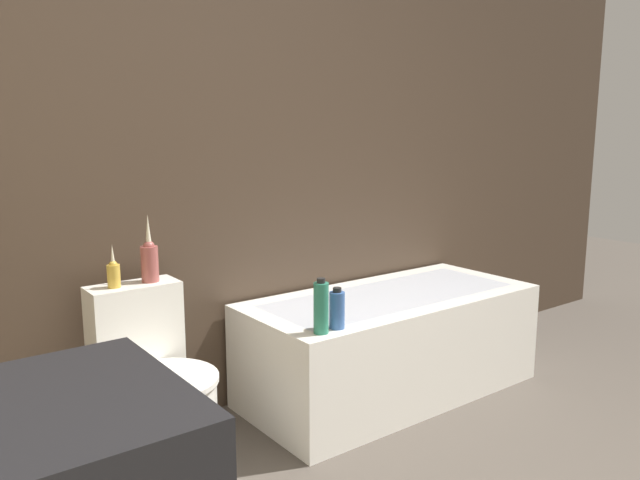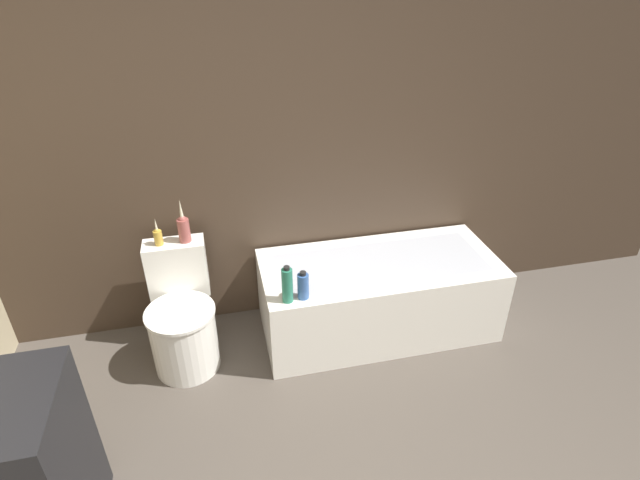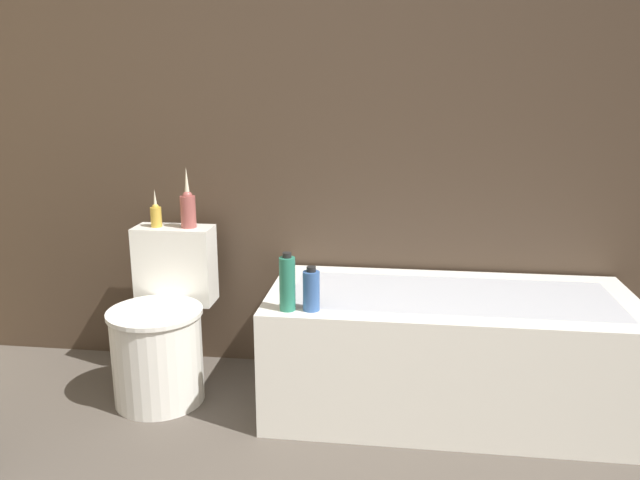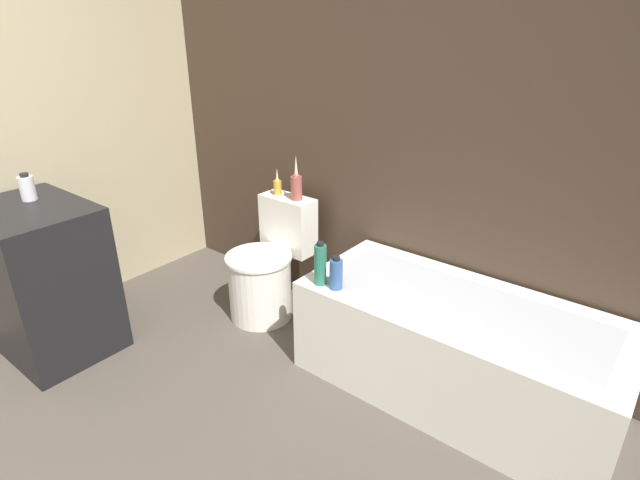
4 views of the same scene
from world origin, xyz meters
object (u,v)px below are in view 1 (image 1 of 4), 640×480
object	(u,v)px
bathtub	(390,343)
vase_silver	(150,259)
vase_gold	(114,273)
shampoo_bottle_short	(337,310)
toilet	(158,403)
shampoo_bottle_tall	(321,307)

from	to	relation	value
bathtub	vase_silver	bearing A→B (deg)	171.15
vase_gold	shampoo_bottle_short	distance (m)	0.93
bathtub	vase_gold	bearing A→B (deg)	172.46
toilet	shampoo_bottle_tall	distance (m)	0.75
shampoo_bottle_short	vase_gold	bearing A→B (deg)	151.31
toilet	shampoo_bottle_short	distance (m)	0.82
toilet	vase_gold	world-z (taller)	vase_gold
shampoo_bottle_short	vase_silver	bearing A→B (deg)	145.37
toilet	shampoo_bottle_short	size ratio (longest dim) A/B	4.14
toilet	shampoo_bottle_short	world-z (taller)	toilet
bathtub	shampoo_bottle_short	bearing A→B (deg)	-155.53
bathtub	shampoo_bottle_tall	xyz separation A→B (m)	(-0.65, -0.27, 0.37)
vase_silver	shampoo_bottle_short	bearing A→B (deg)	-34.63
bathtub	toilet	xyz separation A→B (m)	(-1.28, -0.03, 0.03)
vase_gold	vase_silver	xyz separation A→B (m)	(0.15, 0.01, 0.03)
vase_silver	shampoo_bottle_short	world-z (taller)	vase_silver
vase_gold	shampoo_bottle_short	size ratio (longest dim) A/B	0.99
vase_gold	shampoo_bottle_short	xyz separation A→B (m)	(0.80, -0.44, -0.19)
vase_gold	shampoo_bottle_short	bearing A→B (deg)	-28.69
bathtub	shampoo_bottle_short	distance (m)	0.71
bathtub	shampoo_bottle_tall	world-z (taller)	shampoo_bottle_tall
bathtub	vase_gold	size ratio (longest dim) A/B	8.75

